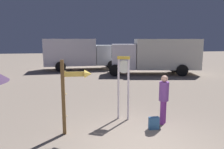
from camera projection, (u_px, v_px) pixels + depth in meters
name	position (u px, v px, depth m)	size (l,w,h in m)	color
ground_plane	(145.00, 149.00, 5.50)	(80.00, 80.00, 0.00)	gray
standing_clock	(123.00, 81.00, 7.33)	(0.43, 0.27, 2.24)	white
arrow_sign	(73.00, 87.00, 6.17)	(0.90, 0.26, 2.24)	brown
person_near_clock	(164.00, 97.00, 7.00)	(0.32, 0.32, 1.65)	#813295
backpack	(154.00, 123.00, 6.67)	(0.32, 0.19, 0.39)	teal
box_truck_near	(156.00, 55.00, 17.10)	(7.44, 3.49, 2.84)	silver
box_truck_far	(77.00, 53.00, 19.64)	(6.54, 2.62, 2.86)	white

